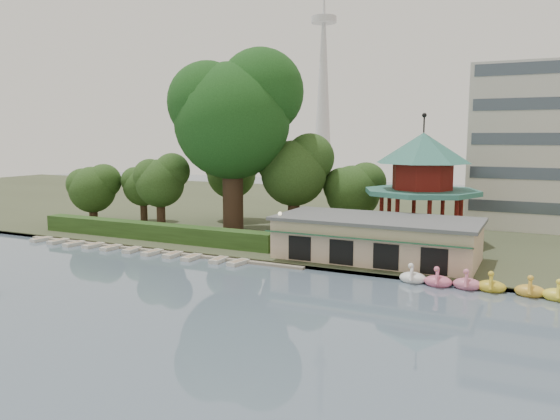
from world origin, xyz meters
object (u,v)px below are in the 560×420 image
Objects in this scene: pavilion at (422,176)px; big_tree at (234,112)px; dock at (154,250)px; boathouse at (376,238)px.

big_tree reaches higher than pavilion.
big_tree is at bearing 73.89° from dock.
dock is at bearing -167.76° from boathouse.
pavilion reaches higher than dock.
pavilion is (24.00, 14.80, 7.36)m from dock.
pavilion is (2.00, 10.03, 5.11)m from boathouse.
dock is 18.40m from big_tree.
pavilion is 22.30m from big_tree.
dock is 22.62m from boathouse.
boathouse reaches higher than dock.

